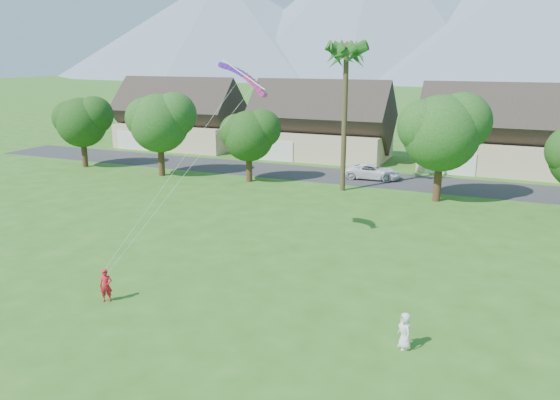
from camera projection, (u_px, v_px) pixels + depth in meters
The scene contains 10 objects.
ground at pixel (179, 354), 21.24m from camera, with size 500.00×500.00×0.00m, color #2D6019.
street at pixel (380, 180), 51.48m from camera, with size 90.00×7.00×0.01m, color #2D2D30.
kite_flyer at pixel (106, 286), 25.63m from camera, with size 0.58×0.38×1.59m, color red.
watcher at pixel (405, 331), 21.48m from camera, with size 0.74×0.48×1.52m, color silver.
parked_car at pixel (372, 172), 51.57m from camera, with size 2.38×5.17×1.44m, color white.
mountain_ridge at pixel (523, 15), 241.20m from camera, with size 540.00×240.00×70.00m.
houses_row at pixel (405, 132), 58.42m from camera, with size 72.75×8.19×8.86m.
tree_row at pixel (352, 136), 45.26m from camera, with size 62.27×6.67×8.45m.
fan_palm at pixel (347, 49), 44.35m from camera, with size 3.00×3.00×13.80m.
parafoil_kite at pixel (246, 76), 30.36m from camera, with size 3.14×1.18×0.50m.
Camera 1 is at (11.07, -15.95, 11.21)m, focal length 35.00 mm.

